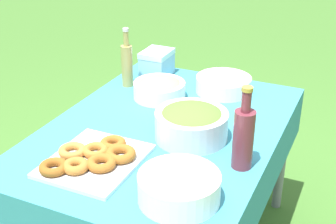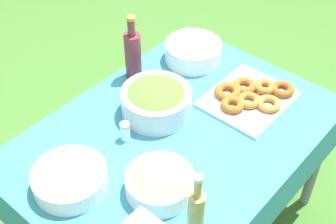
{
  "view_description": "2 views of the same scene",
  "coord_description": "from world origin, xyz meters",
  "px_view_note": "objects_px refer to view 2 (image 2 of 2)",
  "views": [
    {
      "loc": [
        -1.61,
        -0.76,
        1.67
      ],
      "look_at": [
        -0.05,
        -0.04,
        0.82
      ],
      "focal_mm": 50.0,
      "sensor_mm": 36.0,
      "label": 1
    },
    {
      "loc": [
        1.06,
        0.87,
        2.09
      ],
      "look_at": [
        0.0,
        -0.04,
        0.81
      ],
      "focal_mm": 50.0,
      "sensor_mm": 36.0,
      "label": 2
    }
  ],
  "objects_px": {
    "plate_stack": "(193,52)",
    "olive_oil_bottle": "(196,214)",
    "pasta_bowl": "(70,178)",
    "wine_bottle": "(133,54)",
    "donut_platter": "(250,96)",
    "bread_bowl": "(160,182)",
    "salad_bowl": "(156,100)"
  },
  "relations": [
    {
      "from": "plate_stack",
      "to": "wine_bottle",
      "type": "relative_size",
      "value": 0.85
    },
    {
      "from": "salad_bowl",
      "to": "pasta_bowl",
      "type": "bearing_deg",
      "value": 3.59
    },
    {
      "from": "donut_platter",
      "to": "olive_oil_bottle",
      "type": "relative_size",
      "value": 1.25
    },
    {
      "from": "plate_stack",
      "to": "wine_bottle",
      "type": "height_order",
      "value": "wine_bottle"
    },
    {
      "from": "donut_platter",
      "to": "bread_bowl",
      "type": "height_order",
      "value": "bread_bowl"
    },
    {
      "from": "pasta_bowl",
      "to": "wine_bottle",
      "type": "relative_size",
      "value": 0.86
    },
    {
      "from": "salad_bowl",
      "to": "olive_oil_bottle",
      "type": "height_order",
      "value": "olive_oil_bottle"
    },
    {
      "from": "donut_platter",
      "to": "bread_bowl",
      "type": "xyz_separation_m",
      "value": [
        0.64,
        0.03,
        0.03
      ]
    },
    {
      "from": "donut_platter",
      "to": "wine_bottle",
      "type": "xyz_separation_m",
      "value": [
        0.21,
        -0.51,
        0.11
      ]
    },
    {
      "from": "salad_bowl",
      "to": "donut_platter",
      "type": "distance_m",
      "value": 0.43
    },
    {
      "from": "donut_platter",
      "to": "bread_bowl",
      "type": "relative_size",
      "value": 1.51
    },
    {
      "from": "salad_bowl",
      "to": "olive_oil_bottle",
      "type": "distance_m",
      "value": 0.63
    },
    {
      "from": "plate_stack",
      "to": "wine_bottle",
      "type": "bearing_deg",
      "value": -24.6
    },
    {
      "from": "bread_bowl",
      "to": "pasta_bowl",
      "type": "bearing_deg",
      "value": -52.73
    },
    {
      "from": "salad_bowl",
      "to": "plate_stack",
      "type": "distance_m",
      "value": 0.42
    },
    {
      "from": "donut_platter",
      "to": "wine_bottle",
      "type": "bearing_deg",
      "value": -67.4
    },
    {
      "from": "pasta_bowl",
      "to": "wine_bottle",
      "type": "height_order",
      "value": "wine_bottle"
    },
    {
      "from": "salad_bowl",
      "to": "wine_bottle",
      "type": "relative_size",
      "value": 0.93
    },
    {
      "from": "pasta_bowl",
      "to": "olive_oil_bottle",
      "type": "bearing_deg",
      "value": 105.87
    },
    {
      "from": "salad_bowl",
      "to": "donut_platter",
      "type": "height_order",
      "value": "salad_bowl"
    },
    {
      "from": "olive_oil_bottle",
      "to": "bread_bowl",
      "type": "xyz_separation_m",
      "value": [
        -0.06,
        -0.21,
        -0.07
      ]
    },
    {
      "from": "salad_bowl",
      "to": "wine_bottle",
      "type": "xyz_separation_m",
      "value": [
        -0.12,
        -0.25,
        0.06
      ]
    },
    {
      "from": "plate_stack",
      "to": "olive_oil_bottle",
      "type": "distance_m",
      "value": 1.0
    },
    {
      "from": "olive_oil_bottle",
      "to": "wine_bottle",
      "type": "height_order",
      "value": "wine_bottle"
    },
    {
      "from": "pasta_bowl",
      "to": "wine_bottle",
      "type": "xyz_separation_m",
      "value": [
        -0.63,
        -0.28,
        0.08
      ]
    },
    {
      "from": "bread_bowl",
      "to": "wine_bottle",
      "type": "bearing_deg",
      "value": -128.19
    },
    {
      "from": "olive_oil_bottle",
      "to": "bread_bowl",
      "type": "relative_size",
      "value": 1.21
    },
    {
      "from": "donut_platter",
      "to": "salad_bowl",
      "type": "bearing_deg",
      "value": -37.82
    },
    {
      "from": "donut_platter",
      "to": "bread_bowl",
      "type": "bearing_deg",
      "value": 3.05
    },
    {
      "from": "donut_platter",
      "to": "pasta_bowl",
      "type": "bearing_deg",
      "value": -15.16
    },
    {
      "from": "donut_platter",
      "to": "bread_bowl",
      "type": "distance_m",
      "value": 0.64
    },
    {
      "from": "plate_stack",
      "to": "olive_oil_bottle",
      "type": "bearing_deg",
      "value": 38.98
    }
  ]
}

